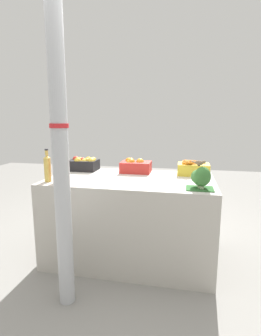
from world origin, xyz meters
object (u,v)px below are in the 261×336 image
juice_bottle_golden (47,168)px  sparrow_bird (200,163)px  juice_bottle_ruby (58,168)px  orange_crate (135,166)px  carrot_crate (193,168)px  apple_crate (84,164)px  broccoli_pile (201,177)px  support_pole (59,131)px

juice_bottle_golden → sparrow_bird: (1.34, 0.02, 0.09)m
juice_bottle_ruby → sparrow_bird: size_ratio=2.56×
orange_crate → sparrow_bird: sparrow_bird is taller
carrot_crate → apple_crate: bearing=179.9°
carrot_crate → broccoli_pile: 0.57m
apple_crate → carrot_crate: size_ratio=1.00×
juice_bottle_golden → juice_bottle_ruby: 0.11m
support_pole → apple_crate: 1.15m
broccoli_pile → juice_bottle_golden: size_ratio=0.73×
apple_crate → sparrow_bird: size_ratio=2.60×
broccoli_pile → juice_bottle_golden: bearing=-179.3°
orange_crate → support_pole: bearing=-108.1°
apple_crate → broccoli_pile: bearing=-24.7°
support_pole → carrot_crate: support_pole is taller
apple_crate → juice_bottle_golden: size_ratio=1.04×
support_pole → broccoli_pile: size_ratio=11.91×
broccoli_pile → support_pole: bearing=-154.4°
apple_crate → sparrow_bird: sparrow_bird is taller
juice_bottle_ruby → sparrow_bird: juice_bottle_ruby is taller
sparrow_bird → juice_bottle_ruby: bearing=-147.5°
apple_crate → broccoli_pile: 1.36m
orange_crate → juice_bottle_golden: size_ratio=1.04×
apple_crate → broccoli_pile: (1.24, -0.57, 0.02)m
apple_crate → sparrow_bird: bearing=-24.9°
apple_crate → juice_bottle_golden: (-0.12, -0.59, 0.05)m
apple_crate → broccoli_pile: broccoli_pile is taller
sparrow_bird → apple_crate: bearing=-173.3°
orange_crate → juice_bottle_ruby: juice_bottle_ruby is taller
broccoli_pile → sparrow_bird: bearing=173.4°
orange_crate → juice_bottle_ruby: bearing=-135.5°
orange_crate → juice_bottle_ruby: size_ratio=1.01×
juice_bottle_golden → juice_bottle_ruby: juice_bottle_ruby is taller
orange_crate → carrot_crate: 0.61m
support_pole → juice_bottle_ruby: 0.63m
carrot_crate → sparrow_bird: sparrow_bird is taller
juice_bottle_ruby → broccoli_pile: bearing=0.8°
sparrow_bird → carrot_crate: bearing=124.4°
sparrow_bird → juice_bottle_golden: bearing=-147.6°
juice_bottle_ruby → sparrow_bird: (1.23, 0.02, 0.09)m
broccoli_pile → juice_bottle_ruby: bearing=-179.2°
juice_bottle_golden → juice_bottle_ruby: (0.11, 0.00, 0.00)m
carrot_crate → juice_bottle_ruby: size_ratio=1.01×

